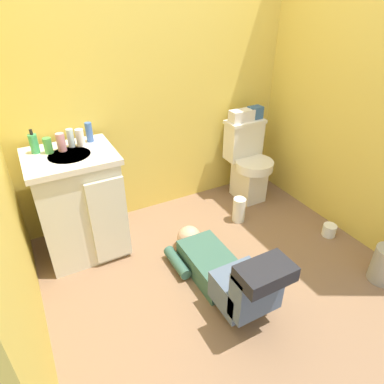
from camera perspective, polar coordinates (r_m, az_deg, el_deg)
ground_plane at (r=2.60m, az=3.91°, el=-12.57°), size 2.87×2.95×0.04m
wall_back at (r=2.84m, az=-6.54°, el=19.33°), size 2.53×0.08×2.40m
wall_right at (r=2.81m, az=27.64°, el=16.04°), size 0.08×1.95×2.40m
toilet at (r=3.24m, az=9.38°, el=5.02°), size 0.36×0.46×0.75m
vanity_cabinet at (r=2.61m, az=-18.44°, el=-1.91°), size 0.60×0.53×0.82m
faucet at (r=2.54m, az=-20.90°, el=8.25°), size 0.02×0.02×0.10m
person_plumber at (r=2.29m, az=5.51°, el=-13.23°), size 0.39×1.06×0.52m
tissue_box at (r=3.12m, az=8.38°, el=12.66°), size 0.22×0.11×0.10m
toiletry_bag at (r=3.21m, az=10.63°, el=13.07°), size 0.12×0.09×0.11m
soap_dispenser at (r=2.51m, az=-25.14°, el=7.43°), size 0.06×0.06×0.17m
bottle_green at (r=2.47m, az=-23.14°, el=7.22°), size 0.06×0.06×0.11m
bottle_pink at (r=2.47m, az=-21.25°, el=7.84°), size 0.06×0.06×0.13m
bottle_clear at (r=2.52m, az=-19.82°, el=8.57°), size 0.05×0.05×0.13m
bottle_white at (r=2.51m, az=-18.38°, el=8.72°), size 0.06×0.06×0.12m
bottle_blue at (r=2.56m, az=-16.97°, el=9.63°), size 0.05×0.05×0.14m
paper_towel_roll at (r=2.99m, az=7.94°, el=-2.97°), size 0.11×0.11×0.22m
toilet_paper_roll at (r=3.05m, az=22.16°, el=-5.99°), size 0.11×0.11×0.10m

